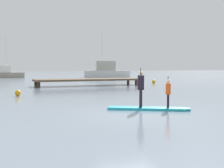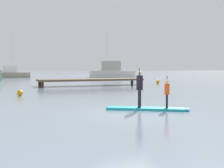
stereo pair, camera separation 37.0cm
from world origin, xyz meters
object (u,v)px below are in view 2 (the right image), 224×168
at_px(paddleboard_near, 147,109).
at_px(paddler_child_solo, 167,92).
at_px(paddler_adult, 140,86).
at_px(fishing_boat_green_midground, 112,71).
at_px(motor_boat_small_navy, 9,74).
at_px(mooring_buoy_mid, 158,82).
at_px(mooring_buoy_near, 20,93).

height_order(paddleboard_near, paddler_child_solo, paddler_child_solo).
distance_m(paddler_adult, fishing_boat_green_midground, 40.29).
distance_m(paddler_adult, paddler_child_solo, 1.18).
xyz_separation_m(paddleboard_near, motor_boat_small_navy, (-4.57, 42.01, 0.64)).
distance_m(paddler_child_solo, fishing_boat_green_midground, 40.51).
height_order(paddleboard_near, motor_boat_small_navy, motor_boat_small_navy).
bearing_deg(paddleboard_near, mooring_buoy_mid, 59.29).
xyz_separation_m(paddler_adult, paddler_child_solo, (1.01, -0.57, -0.23)).
bearing_deg(fishing_boat_green_midground, motor_boat_small_navy, 167.85).
relative_size(paddler_adult, mooring_buoy_mid, 4.18).
bearing_deg(paddler_child_solo, paddleboard_near, 150.62).
relative_size(paddleboard_near, fishing_boat_green_midground, 0.40).
height_order(paddler_child_solo, fishing_boat_green_midground, fishing_boat_green_midground).
relative_size(fishing_boat_green_midground, mooring_buoy_near, 22.01).
bearing_deg(mooring_buoy_near, paddler_adult, -61.52).
bearing_deg(paddleboard_near, fishing_boat_green_midground, 71.54).
bearing_deg(motor_boat_small_navy, paddleboard_near, -83.80).
distance_m(paddleboard_near, mooring_buoy_near, 9.60).
bearing_deg(paddler_child_solo, fishing_boat_green_midground, 72.70).
distance_m(paddler_child_solo, mooring_buoy_near, 10.34).
bearing_deg(paddler_adult, mooring_buoy_mid, 58.38).
relative_size(mooring_buoy_near, mooring_buoy_mid, 0.93).
bearing_deg(paddleboard_near, paddler_adult, 151.07).
bearing_deg(mooring_buoy_mid, paddler_adult, -121.62).
distance_m(paddleboard_near, paddler_child_solo, 1.11).
relative_size(paddler_child_solo, fishing_boat_green_midground, 0.16).
distance_m(paddler_adult, mooring_buoy_near, 9.36).
bearing_deg(paddler_child_solo, motor_boat_small_navy, 97.11).
bearing_deg(fishing_boat_green_midground, mooring_buoy_near, -120.33).
relative_size(paddler_adult, paddler_child_solo, 1.25).
height_order(paddleboard_near, fishing_boat_green_midground, fishing_boat_green_midground).
bearing_deg(motor_boat_small_navy, paddler_adult, -84.16).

